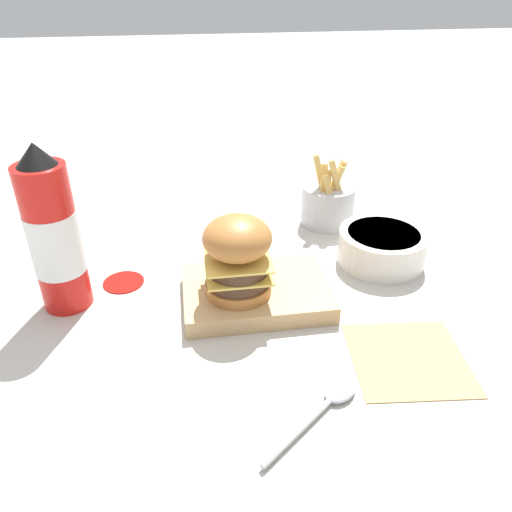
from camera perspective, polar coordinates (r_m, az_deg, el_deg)
The scene contains 9 objects.
ground_plane at distance 0.79m, azimuth -4.48°, elevation -2.82°, with size 6.00×6.00×0.00m, color #B7B2A8.
serving_board at distance 0.74m, azimuth 0.00°, elevation -4.23°, with size 0.21×0.15×0.03m.
burger at distance 0.69m, azimuth -2.12°, elevation 0.05°, with size 0.10×0.10×0.12m.
ketchup_bottle at distance 0.74m, azimuth -22.09°, elevation 2.11°, with size 0.07×0.07×0.24m.
fries_basket at distance 0.96m, azimuth 8.22°, elevation 5.98°, with size 0.10×0.10×0.14m.
side_bowl at distance 0.85m, azimuth 14.19°, elevation 1.09°, with size 0.14×0.14×0.06m.
spoon at distance 0.60m, azimuth 8.51°, elevation -15.95°, with size 0.14×0.12×0.01m.
ketchup_puddle at distance 0.81m, azimuth -14.90°, elevation -2.86°, with size 0.06×0.06×0.00m.
parchment_square at distance 0.68m, azimuth 17.00°, elevation -11.08°, with size 0.16×0.16×0.00m.
Camera 1 is at (0.04, 0.66, 0.44)m, focal length 35.00 mm.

